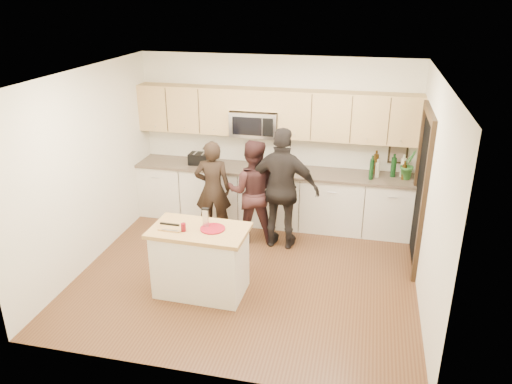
% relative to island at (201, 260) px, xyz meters
% --- Properties ---
extents(floor, '(4.50, 4.50, 0.00)m').
position_rel_island_xyz_m(floor, '(0.47, 0.56, -0.45)').
color(floor, brown).
rests_on(floor, ground).
extents(room_shell, '(4.52, 4.02, 2.71)m').
position_rel_island_xyz_m(room_shell, '(0.47, 0.56, 1.28)').
color(room_shell, silver).
rests_on(room_shell, ground).
extents(back_cabinetry, '(4.50, 0.66, 0.94)m').
position_rel_island_xyz_m(back_cabinetry, '(0.47, 2.25, 0.02)').
color(back_cabinetry, silver).
rests_on(back_cabinetry, ground).
extents(upper_cabinetry, '(4.50, 0.33, 0.75)m').
position_rel_island_xyz_m(upper_cabinetry, '(0.51, 2.39, 1.39)').
color(upper_cabinetry, tan).
rests_on(upper_cabinetry, ground).
extents(microwave, '(0.76, 0.41, 0.40)m').
position_rel_island_xyz_m(microwave, '(0.16, 2.36, 1.20)').
color(microwave, silver).
rests_on(microwave, ground).
extents(doorway, '(0.06, 1.25, 2.20)m').
position_rel_island_xyz_m(doorway, '(2.71, 1.46, 0.70)').
color(doorway, black).
rests_on(doorway, ground).
extents(framed_picture, '(0.30, 0.03, 0.38)m').
position_rel_island_xyz_m(framed_picture, '(2.42, 2.54, 0.83)').
color(framed_picture, black).
rests_on(framed_picture, ground).
extents(dish_towel, '(0.34, 0.60, 0.48)m').
position_rel_island_xyz_m(dish_towel, '(-0.48, 2.06, 0.35)').
color(dish_towel, white).
rests_on(dish_towel, ground).
extents(island, '(1.22, 0.73, 0.90)m').
position_rel_island_xyz_m(island, '(0.00, 0.00, 0.00)').
color(island, silver).
rests_on(island, ground).
extents(red_plate, '(0.31, 0.31, 0.02)m').
position_rel_island_xyz_m(red_plate, '(0.17, 0.02, 0.45)').
color(red_plate, maroon).
rests_on(red_plate, island).
extents(box_grater, '(0.09, 0.05, 0.24)m').
position_rel_island_xyz_m(box_grater, '(0.07, 0.07, 0.58)').
color(box_grater, silver).
rests_on(box_grater, red_plate).
extents(drink_glass, '(0.06, 0.06, 0.10)m').
position_rel_island_xyz_m(drink_glass, '(-0.16, -0.10, 0.50)').
color(drink_glass, maroon).
rests_on(drink_glass, island).
extents(cutting_board, '(0.30, 0.17, 0.02)m').
position_rel_island_xyz_m(cutting_board, '(-0.33, -0.09, 0.45)').
color(cutting_board, '#A67D45').
rests_on(cutting_board, island).
extents(tongs, '(0.25, 0.04, 0.02)m').
position_rel_island_xyz_m(tongs, '(-0.38, -0.01, 0.47)').
color(tongs, black).
rests_on(tongs, cutting_board).
extents(knife, '(0.21, 0.03, 0.01)m').
position_rel_island_xyz_m(knife, '(-0.32, -0.16, 0.47)').
color(knife, silver).
rests_on(knife, cutting_board).
extents(toaster, '(0.33, 0.24, 0.19)m').
position_rel_island_xyz_m(toaster, '(-0.75, 2.23, 0.58)').
color(toaster, black).
rests_on(toaster, back_cabinetry).
extents(bottle_cluster, '(0.55, 0.34, 0.38)m').
position_rel_island_xyz_m(bottle_cluster, '(2.26, 2.29, 0.66)').
color(bottle_cluster, black).
rests_on(bottle_cluster, back_cabinetry).
extents(orchid, '(0.32, 0.32, 0.46)m').
position_rel_island_xyz_m(orchid, '(2.57, 2.28, 0.72)').
color(orchid, '#2F6629').
rests_on(orchid, back_cabinetry).
extents(woman_left, '(0.62, 0.46, 1.54)m').
position_rel_island_xyz_m(woman_left, '(-0.33, 1.60, 0.32)').
color(woman_left, black).
rests_on(woman_left, ground).
extents(woman_center, '(0.85, 0.70, 1.61)m').
position_rel_island_xyz_m(woman_center, '(0.31, 1.58, 0.35)').
color(woman_center, black).
rests_on(woman_center, ground).
extents(woman_right, '(1.11, 0.52, 1.84)m').
position_rel_island_xyz_m(woman_right, '(0.79, 1.46, 0.47)').
color(woman_right, black).
rests_on(woman_right, ground).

